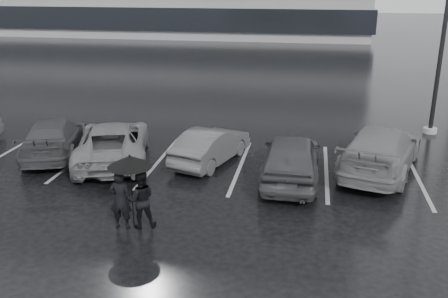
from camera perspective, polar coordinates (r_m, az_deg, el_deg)
ground at (r=14.34m, az=-1.96°, el=-5.38°), size 160.00×160.00×0.00m
car_main at (r=15.32m, az=7.69°, el=-0.96°), size 1.75×4.30×1.46m
car_west_a at (r=16.68m, az=-1.50°, el=0.41°), size 2.27×3.82×1.19m
car_west_b at (r=17.15m, az=-12.58°, el=0.77°), size 3.62×5.34×1.36m
car_west_c at (r=18.41m, az=-18.83°, el=1.31°), size 3.00×4.71×1.27m
car_east at (r=16.65m, az=17.46°, el=-0.04°), size 3.40×5.41×1.46m
pedestrian_left at (r=12.56m, az=-11.74°, el=-5.72°), size 0.57×0.39×1.50m
pedestrian_right at (r=12.53m, az=-9.50°, el=-5.70°), size 0.87×0.78×1.48m
umbrella at (r=12.32m, az=-10.71°, el=-1.38°), size 1.10×1.10×1.87m
lamp_post at (r=20.91m, az=23.99°, el=13.29°), size 0.53×0.53×9.61m
stall_stripes at (r=16.76m, az=-2.87°, el=-1.68°), size 19.72×5.00×0.00m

